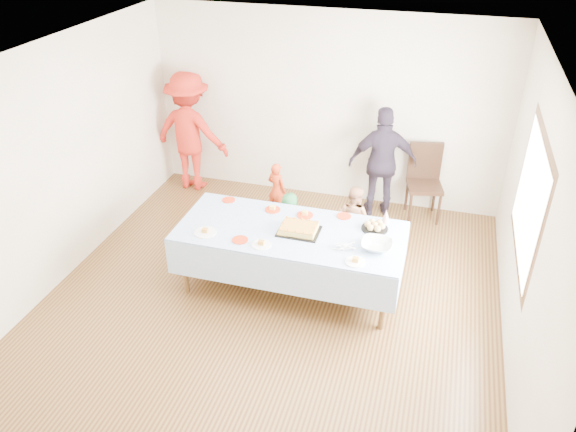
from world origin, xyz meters
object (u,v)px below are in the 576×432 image
party_table (290,234)px  dining_chair (424,177)px  birthday_cake (299,229)px  adult_left (190,132)px

party_table → dining_chair: (1.32, 2.14, -0.14)m
party_table → birthday_cake: 0.14m
birthday_cake → dining_chair: dining_chair is taller
dining_chair → birthday_cake: bearing=-132.1°
birthday_cake → adult_left: size_ratio=0.25×
adult_left → dining_chair: bearing=-175.4°
birthday_cake → dining_chair: bearing=60.4°
party_table → adult_left: bearing=136.2°
birthday_cake → dining_chair: (1.22, 2.14, -0.23)m
dining_chair → adult_left: size_ratio=0.59×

